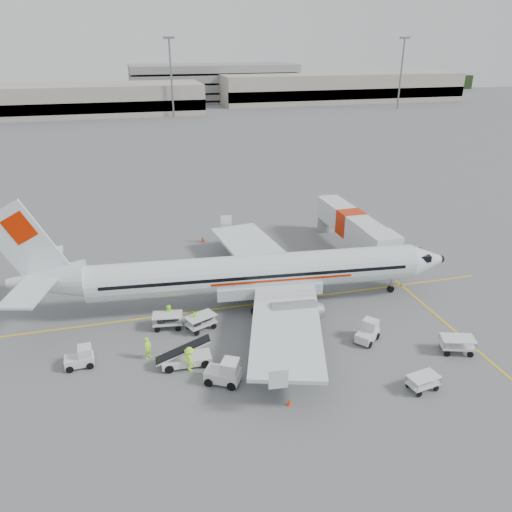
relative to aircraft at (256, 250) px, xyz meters
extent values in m
plane|color=#56595B|center=(0.50, -0.15, -5.22)|extent=(360.00, 360.00, 0.00)
cube|color=yellow|center=(0.50, -0.15, -5.22)|extent=(44.00, 0.20, 0.01)
cube|color=yellow|center=(14.50, -8.15, -5.22)|extent=(0.20, 20.00, 0.01)
cone|color=#E14715|center=(13.86, 4.29, -4.90)|extent=(0.40, 0.40, 0.65)
cone|color=#E14715|center=(-2.23, 15.92, -4.87)|extent=(0.43, 0.43, 0.71)
cone|color=#E14715|center=(-1.39, -13.72, -4.96)|extent=(0.32, 0.32, 0.53)
imported|color=#9AFD25|center=(-9.88, -6.09, -4.33)|extent=(0.75, 0.77, 1.78)
imported|color=#9AFD25|center=(-7.85, -1.65, -4.34)|extent=(1.08, 1.07, 1.76)
imported|color=#9AFD25|center=(-7.09, -8.33, -4.28)|extent=(1.13, 1.40, 1.88)
imported|color=#9AFD25|center=(-5.91, -3.04, -4.42)|extent=(0.95, 0.40, 1.62)
camera|label=1|loc=(-10.08, -38.14, 16.70)|focal=35.00mm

